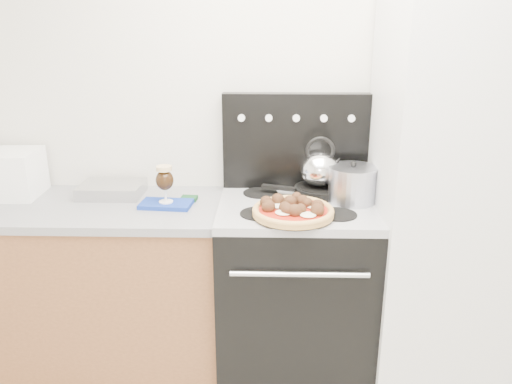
{
  "coord_description": "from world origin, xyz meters",
  "views": [
    {
      "loc": [
        -0.06,
        -1.13,
        1.75
      ],
      "look_at": [
        -0.12,
        1.05,
        1.02
      ],
      "focal_mm": 35.0,
      "sensor_mm": 36.0,
      "label": 1
    }
  ],
  "objects_px": {
    "fridge": "(443,201)",
    "tea_kettle": "(320,166)",
    "stove_body": "(294,290)",
    "toaster_oven": "(1,174)",
    "oven_mitt": "(166,204)",
    "beer_glass": "(165,184)",
    "stock_pot": "(352,185)",
    "pizza_pan": "(293,216)",
    "pizza": "(293,209)",
    "base_cabinet": "(86,287)",
    "skillet": "(319,191)"
  },
  "relations": [
    {
      "from": "base_cabinet",
      "to": "tea_kettle",
      "type": "xyz_separation_m",
      "value": [
        1.22,
        0.11,
        0.64
      ]
    },
    {
      "from": "pizza",
      "to": "stock_pot",
      "type": "distance_m",
      "value": 0.37
    },
    {
      "from": "stove_body",
      "to": "base_cabinet",
      "type": "bearing_deg",
      "value": 178.7
    },
    {
      "from": "beer_glass",
      "to": "pizza",
      "type": "height_order",
      "value": "beer_glass"
    },
    {
      "from": "beer_glass",
      "to": "skillet",
      "type": "relative_size",
      "value": 0.76
    },
    {
      "from": "fridge",
      "to": "tea_kettle",
      "type": "height_order",
      "value": "fridge"
    },
    {
      "from": "tea_kettle",
      "to": "pizza_pan",
      "type": "bearing_deg",
      "value": -114.68
    },
    {
      "from": "beer_glass",
      "to": "tea_kettle",
      "type": "height_order",
      "value": "tea_kettle"
    },
    {
      "from": "beer_glass",
      "to": "base_cabinet",
      "type": "bearing_deg",
      "value": 176.68
    },
    {
      "from": "pizza_pan",
      "to": "stove_body",
      "type": "bearing_deg",
      "value": 81.89
    },
    {
      "from": "toaster_oven",
      "to": "beer_glass",
      "type": "height_order",
      "value": "toaster_oven"
    },
    {
      "from": "stove_body",
      "to": "pizza",
      "type": "relative_size",
      "value": 2.39
    },
    {
      "from": "fridge",
      "to": "beer_glass",
      "type": "bearing_deg",
      "value": 179.01
    },
    {
      "from": "fridge",
      "to": "pizza",
      "type": "height_order",
      "value": "fridge"
    },
    {
      "from": "base_cabinet",
      "to": "pizza_pan",
      "type": "bearing_deg",
      "value": -10.84
    },
    {
      "from": "pizza",
      "to": "skillet",
      "type": "distance_m",
      "value": 0.35
    },
    {
      "from": "oven_mitt",
      "to": "skillet",
      "type": "relative_size",
      "value": 1.01
    },
    {
      "from": "toaster_oven",
      "to": "skillet",
      "type": "distance_m",
      "value": 1.64
    },
    {
      "from": "fridge",
      "to": "oven_mitt",
      "type": "xyz_separation_m",
      "value": [
        -1.34,
        0.02,
        -0.04
      ]
    },
    {
      "from": "pizza",
      "to": "skillet",
      "type": "height_order",
      "value": "pizza"
    },
    {
      "from": "stove_body",
      "to": "tea_kettle",
      "type": "xyz_separation_m",
      "value": [
        0.12,
        0.13,
        0.63
      ]
    },
    {
      "from": "pizza_pan",
      "to": "tea_kettle",
      "type": "bearing_deg",
      "value": 65.43
    },
    {
      "from": "skillet",
      "to": "oven_mitt",
      "type": "bearing_deg",
      "value": -169.88
    },
    {
      "from": "oven_mitt",
      "to": "pizza_pan",
      "type": "xyz_separation_m",
      "value": [
        0.62,
        -0.18,
        0.01
      ]
    },
    {
      "from": "stove_body",
      "to": "oven_mitt",
      "type": "relative_size",
      "value": 3.52
    },
    {
      "from": "stock_pot",
      "to": "pizza",
      "type": "bearing_deg",
      "value": -143.38
    },
    {
      "from": "stove_body",
      "to": "beer_glass",
      "type": "xyz_separation_m",
      "value": [
        -0.64,
        -0.0,
        0.58
      ]
    },
    {
      "from": "pizza",
      "to": "stock_pot",
      "type": "bearing_deg",
      "value": 36.62
    },
    {
      "from": "stove_body",
      "to": "toaster_oven",
      "type": "bearing_deg",
      "value": 174.67
    },
    {
      "from": "oven_mitt",
      "to": "stove_body",
      "type": "bearing_deg",
      "value": 0.16
    },
    {
      "from": "beer_glass",
      "to": "stock_pot",
      "type": "xyz_separation_m",
      "value": [
        0.91,
        0.04,
        -0.01
      ]
    },
    {
      "from": "pizza",
      "to": "stock_pot",
      "type": "xyz_separation_m",
      "value": [
        0.3,
        0.22,
        0.05
      ]
    },
    {
      "from": "fridge",
      "to": "tea_kettle",
      "type": "relative_size",
      "value": 8.72
    },
    {
      "from": "pizza",
      "to": "pizza_pan",
      "type": "bearing_deg",
      "value": 0.0
    },
    {
      "from": "stove_body",
      "to": "tea_kettle",
      "type": "distance_m",
      "value": 0.66
    },
    {
      "from": "toaster_oven",
      "to": "pizza_pan",
      "type": "distance_m",
      "value": 1.54
    },
    {
      "from": "base_cabinet",
      "to": "stove_body",
      "type": "distance_m",
      "value": 1.11
    },
    {
      "from": "oven_mitt",
      "to": "pizza_pan",
      "type": "distance_m",
      "value": 0.64
    },
    {
      "from": "beer_glass",
      "to": "stock_pot",
      "type": "bearing_deg",
      "value": 2.58
    },
    {
      "from": "toaster_oven",
      "to": "stock_pot",
      "type": "height_order",
      "value": "toaster_oven"
    },
    {
      "from": "tea_kettle",
      "to": "skillet",
      "type": "bearing_deg",
      "value": 0.0
    },
    {
      "from": "beer_glass",
      "to": "pizza_pan",
      "type": "distance_m",
      "value": 0.65
    },
    {
      "from": "stove_body",
      "to": "pizza_pan",
      "type": "xyz_separation_m",
      "value": [
        -0.03,
        -0.18,
        0.49
      ]
    },
    {
      "from": "fridge",
      "to": "tea_kettle",
      "type": "xyz_separation_m",
      "value": [
        -0.58,
        0.16,
        0.12
      ]
    },
    {
      "from": "base_cabinet",
      "to": "fridge",
      "type": "distance_m",
      "value": 1.88
    },
    {
      "from": "stove_body",
      "to": "beer_glass",
      "type": "height_order",
      "value": "beer_glass"
    },
    {
      "from": "stove_body",
      "to": "fridge",
      "type": "distance_m",
      "value": 0.87
    },
    {
      "from": "skillet",
      "to": "toaster_oven",
      "type": "bearing_deg",
      "value": 179.71
    },
    {
      "from": "stove_body",
      "to": "stock_pot",
      "type": "height_order",
      "value": "stock_pot"
    },
    {
      "from": "fridge",
      "to": "beer_glass",
      "type": "distance_m",
      "value": 1.34
    }
  ]
}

